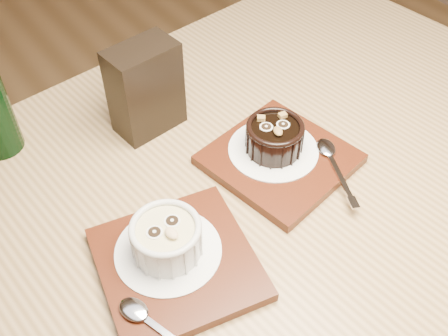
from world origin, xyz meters
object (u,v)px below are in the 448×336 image
at_px(tray_left, 177,264).
at_px(condiment_stand, 145,89).
at_px(tray_right, 279,159).
at_px(table, 240,244).
at_px(ramekin_white, 166,237).
at_px(ramekin_dark, 275,136).

xyz_separation_m(tray_left, condiment_stand, (0.10, 0.24, 0.06)).
height_order(tray_left, tray_right, same).
height_order(tray_left, condiment_stand, condiment_stand).
relative_size(table, tray_right, 7.08).
bearing_deg(ramekin_white, tray_left, -90.24).
xyz_separation_m(tray_left, ramekin_white, (-0.00, 0.02, 0.04)).
relative_size(tray_left, ramekin_dark, 2.20).
distance_m(tray_left, condiment_stand, 0.27).
height_order(table, ramekin_white, ramekin_white).
height_order(table, condiment_stand, condiment_stand).
relative_size(ramekin_white, ramekin_dark, 1.04).
height_order(tray_right, condiment_stand, condiment_stand).
bearing_deg(tray_left, ramekin_dark, 20.12).
relative_size(table, tray_left, 7.08).
bearing_deg(condiment_stand, ramekin_white, -114.88).
height_order(table, ramekin_dark, ramekin_dark).
bearing_deg(table, tray_left, -165.01).
height_order(ramekin_white, tray_right, ramekin_white).
xyz_separation_m(table, tray_left, (-0.12, -0.03, 0.10)).
relative_size(tray_left, ramekin_white, 2.12).
distance_m(ramekin_white, condiment_stand, 0.25).
xyz_separation_m(tray_right, ramekin_dark, (-0.00, 0.01, 0.03)).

